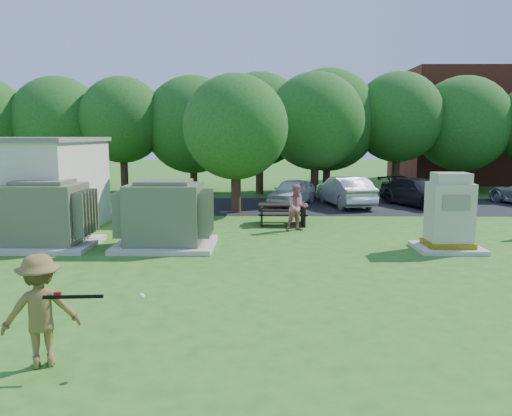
{
  "coord_description": "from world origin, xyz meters",
  "views": [
    {
      "loc": [
        0.21,
        -10.52,
        3.43
      ],
      "look_at": [
        0.0,
        4.0,
        1.3
      ],
      "focal_mm": 35.0,
      "sensor_mm": 36.0,
      "label": 1
    }
  ],
  "objects_px": {
    "picnic_table": "(282,212)",
    "car_silver_a": "(345,191)",
    "transformer_right": "(165,216)",
    "person_by_generator": "(465,223)",
    "car_white": "(292,192)",
    "person_at_picnic": "(297,208)",
    "batter": "(41,311)",
    "generator_cabinet": "(449,217)",
    "car_dark": "(420,193)",
    "transformer_left": "(45,216)"
  },
  "relations": [
    {
      "from": "picnic_table",
      "to": "car_silver_a",
      "type": "bearing_deg",
      "value": 57.62
    },
    {
      "from": "transformer_right",
      "to": "person_by_generator",
      "type": "height_order",
      "value": "transformer_right"
    },
    {
      "from": "car_silver_a",
      "to": "transformer_right",
      "type": "bearing_deg",
      "value": 40.16
    },
    {
      "from": "car_white",
      "to": "person_at_picnic",
      "type": "bearing_deg",
      "value": -68.71
    },
    {
      "from": "batter",
      "to": "person_at_picnic",
      "type": "height_order",
      "value": "batter"
    },
    {
      "from": "picnic_table",
      "to": "batter",
      "type": "distance_m",
      "value": 12.67
    },
    {
      "from": "generator_cabinet",
      "to": "person_at_picnic",
      "type": "xyz_separation_m",
      "value": [
        -4.32,
        3.0,
        -0.18
      ]
    },
    {
      "from": "generator_cabinet",
      "to": "car_dark",
      "type": "xyz_separation_m",
      "value": [
        2.02,
        9.31,
        -0.35
      ]
    },
    {
      "from": "picnic_table",
      "to": "car_dark",
      "type": "bearing_deg",
      "value": 36.3
    },
    {
      "from": "transformer_right",
      "to": "picnic_table",
      "type": "relative_size",
      "value": 1.62
    },
    {
      "from": "car_white",
      "to": "picnic_table",
      "type": "bearing_deg",
      "value": -74.01
    },
    {
      "from": "transformer_right",
      "to": "car_dark",
      "type": "distance_m",
      "value": 13.9
    },
    {
      "from": "generator_cabinet",
      "to": "person_by_generator",
      "type": "bearing_deg",
      "value": 23.81
    },
    {
      "from": "transformer_left",
      "to": "batter",
      "type": "bearing_deg",
      "value": -66.86
    },
    {
      "from": "transformer_right",
      "to": "picnic_table",
      "type": "height_order",
      "value": "transformer_right"
    },
    {
      "from": "generator_cabinet",
      "to": "batter",
      "type": "distance_m",
      "value": 11.72
    },
    {
      "from": "transformer_left",
      "to": "generator_cabinet",
      "type": "height_order",
      "value": "generator_cabinet"
    },
    {
      "from": "person_at_picnic",
      "to": "car_dark",
      "type": "xyz_separation_m",
      "value": [
        6.34,
        6.31,
        -0.17
      ]
    },
    {
      "from": "person_by_generator",
      "to": "car_silver_a",
      "type": "bearing_deg",
      "value": -31.75
    },
    {
      "from": "batter",
      "to": "car_white",
      "type": "relative_size",
      "value": 0.45
    },
    {
      "from": "transformer_right",
      "to": "picnic_table",
      "type": "xyz_separation_m",
      "value": [
        3.76,
        4.01,
        -0.48
      ]
    },
    {
      "from": "transformer_right",
      "to": "generator_cabinet",
      "type": "relative_size",
      "value": 1.29
    },
    {
      "from": "person_by_generator",
      "to": "transformer_left",
      "type": "bearing_deg",
      "value": 44.81
    },
    {
      "from": "transformer_left",
      "to": "batter",
      "type": "height_order",
      "value": "transformer_left"
    },
    {
      "from": "batter",
      "to": "car_dark",
      "type": "xyz_separation_m",
      "value": [
        10.86,
        17.01,
        -0.18
      ]
    },
    {
      "from": "person_by_generator",
      "to": "car_silver_a",
      "type": "relative_size",
      "value": 0.35
    },
    {
      "from": "person_by_generator",
      "to": "person_at_picnic",
      "type": "distance_m",
      "value": 5.61
    },
    {
      "from": "transformer_left",
      "to": "car_white",
      "type": "bearing_deg",
      "value": 49.63
    },
    {
      "from": "batter",
      "to": "car_silver_a",
      "type": "bearing_deg",
      "value": -135.45
    },
    {
      "from": "batter",
      "to": "car_white",
      "type": "bearing_deg",
      "value": -127.47
    },
    {
      "from": "picnic_table",
      "to": "car_dark",
      "type": "relative_size",
      "value": 0.4
    },
    {
      "from": "car_dark",
      "to": "transformer_left",
      "type": "bearing_deg",
      "value": -171.09
    },
    {
      "from": "generator_cabinet",
      "to": "picnic_table",
      "type": "distance_m",
      "value": 6.47
    },
    {
      "from": "generator_cabinet",
      "to": "car_silver_a",
      "type": "bearing_deg",
      "value": 99.52
    },
    {
      "from": "transformer_right",
      "to": "car_silver_a",
      "type": "bearing_deg",
      "value": 52.48
    },
    {
      "from": "transformer_right",
      "to": "car_dark",
      "type": "relative_size",
      "value": 0.65
    },
    {
      "from": "car_dark",
      "to": "car_white",
      "type": "bearing_deg",
      "value": 151.41
    },
    {
      "from": "transformer_right",
      "to": "generator_cabinet",
      "type": "xyz_separation_m",
      "value": [
        8.56,
        -0.29,
        0.05
      ]
    },
    {
      "from": "generator_cabinet",
      "to": "person_at_picnic",
      "type": "relative_size",
      "value": 1.38
    },
    {
      "from": "person_at_picnic",
      "to": "transformer_right",
      "type": "bearing_deg",
      "value": -168.13
    },
    {
      "from": "transformer_left",
      "to": "car_silver_a",
      "type": "bearing_deg",
      "value": 40.4
    },
    {
      "from": "transformer_right",
      "to": "car_white",
      "type": "distance_m",
      "value": 10.56
    },
    {
      "from": "transformer_right",
      "to": "car_white",
      "type": "xyz_separation_m",
      "value": [
        4.44,
        9.58,
        -0.33
      ]
    },
    {
      "from": "batter",
      "to": "person_by_generator",
      "type": "relative_size",
      "value": 1.1
    },
    {
      "from": "generator_cabinet",
      "to": "car_silver_a",
      "type": "xyz_separation_m",
      "value": [
        -1.57,
        9.39,
        -0.29
      ]
    },
    {
      "from": "generator_cabinet",
      "to": "transformer_right",
      "type": "bearing_deg",
      "value": 178.03
    },
    {
      "from": "batter",
      "to": "car_white",
      "type": "xyz_separation_m",
      "value": [
        4.73,
        17.57,
        -0.21
      ]
    },
    {
      "from": "batter",
      "to": "car_dark",
      "type": "bearing_deg",
      "value": -144.97
    },
    {
      "from": "transformer_right",
      "to": "generator_cabinet",
      "type": "bearing_deg",
      "value": -1.97
    },
    {
      "from": "person_at_picnic",
      "to": "car_white",
      "type": "bearing_deg",
      "value": 67.62
    }
  ]
}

